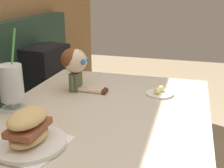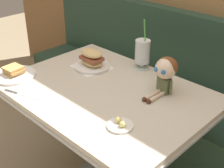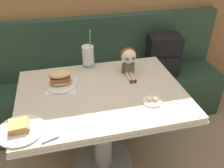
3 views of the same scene
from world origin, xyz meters
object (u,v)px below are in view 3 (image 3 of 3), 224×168
(milkshake_glass, at_px, (88,56))
(backpack, at_px, (164,53))
(seated_doll, at_px, (128,57))
(toast_plate, at_px, (20,129))
(butter_knife, at_px, (57,137))
(butter_saucer, at_px, (152,101))
(sandwich_plate, at_px, (60,80))

(milkshake_glass, distance_m, backpack, 0.82)
(seated_doll, xyz_separation_m, backpack, (0.48, 0.41, -0.21))
(toast_plate, xyz_separation_m, backpack, (1.22, 0.86, -0.10))
(toast_plate, bearing_deg, milkshake_glass, 52.64)
(seated_doll, bearing_deg, toast_plate, -148.19)
(butter_knife, bearing_deg, butter_saucer, 15.42)
(toast_plate, relative_size, butter_knife, 1.09)
(toast_plate, bearing_deg, butter_knife, -26.01)
(butter_knife, xyz_separation_m, backpack, (1.03, 0.95, -0.09))
(butter_knife, bearing_deg, backpack, 42.79)
(sandwich_plate, xyz_separation_m, backpack, (0.98, 0.47, -0.13))
(sandwich_plate, relative_size, seated_doll, 1.03)
(sandwich_plate, height_order, butter_knife, sandwich_plate)
(seated_doll, distance_m, backpack, 0.67)
(sandwich_plate, bearing_deg, butter_saucer, -30.90)
(sandwich_plate, relative_size, butter_knife, 0.99)
(milkshake_glass, bearing_deg, butter_saucer, -59.18)
(sandwich_plate, xyz_separation_m, seated_doll, (0.50, 0.06, 0.08))
(butter_saucer, xyz_separation_m, seated_doll, (-0.04, 0.38, 0.12))
(toast_plate, xyz_separation_m, milkshake_glass, (0.46, 0.60, 0.09))
(toast_plate, distance_m, seated_doll, 0.87)
(seated_doll, height_order, backpack, seated_doll)
(butter_knife, bearing_deg, milkshake_glass, 68.35)
(seated_doll, bearing_deg, butter_knife, -135.16)
(butter_saucer, xyz_separation_m, backpack, (0.44, 0.79, -0.09))
(butter_saucer, height_order, butter_knife, butter_saucer)
(milkshake_glass, xyz_separation_m, butter_saucer, (0.32, -0.53, -0.09))
(milkshake_glass, bearing_deg, seated_doll, -28.46)
(toast_plate, xyz_separation_m, butter_knife, (0.19, -0.09, -0.01))
(toast_plate, bearing_deg, seated_doll, 31.81)
(toast_plate, height_order, butter_saucer, toast_plate)
(backpack, bearing_deg, butter_saucer, -119.05)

